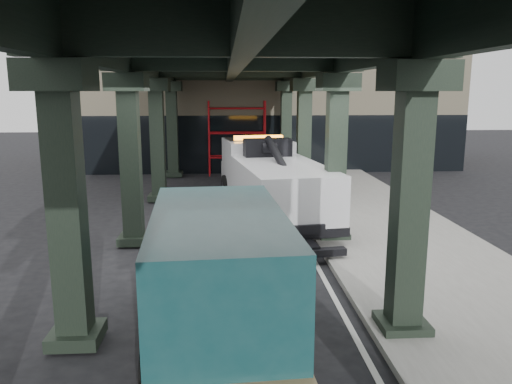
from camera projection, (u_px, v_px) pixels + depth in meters
name	position (u px, v px, depth m)	size (l,w,h in m)	color
ground	(252.00, 265.00, 13.16)	(90.00, 90.00, 0.00)	black
sidewalk	(394.00, 237.00, 15.39)	(5.00, 40.00, 0.15)	gray
lane_stripe	(304.00, 241.00, 15.22)	(0.12, 38.00, 0.01)	silver
viaduct	(234.00, 56.00, 14.01)	(7.40, 32.00, 6.40)	black
building	(266.00, 99.00, 32.06)	(22.00, 10.00, 8.00)	#C6B793
scaffolding	(237.00, 136.00, 27.07)	(3.08, 0.88, 4.00)	red
tow_truck	(270.00, 178.00, 17.94)	(3.66, 9.22, 2.95)	black
towed_van	(218.00, 270.00, 9.03)	(2.77, 6.23, 2.48)	#134043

